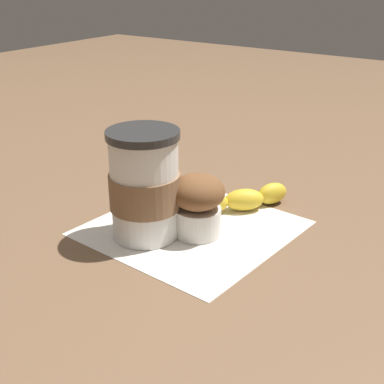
{
  "coord_description": "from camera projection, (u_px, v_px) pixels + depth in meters",
  "views": [
    {
      "loc": [
        -0.54,
        -0.38,
        0.34
      ],
      "look_at": [
        0.0,
        0.0,
        0.06
      ],
      "focal_mm": 50.0,
      "sensor_mm": 36.0,
      "label": 1
    }
  ],
  "objects": [
    {
      "name": "ground_plane",
      "position": [
        192.0,
        228.0,
        0.74
      ],
      "size": [
        3.0,
        3.0,
        0.0
      ],
      "primitive_type": "plane",
      "color": "brown"
    },
    {
      "name": "paper_napkin",
      "position": [
        192.0,
        228.0,
        0.74
      ],
      "size": [
        0.27,
        0.27,
        0.0
      ],
      "primitive_type": "cube",
      "rotation": [
        0.0,
        0.0,
        -0.07
      ],
      "color": "white",
      "rests_on": "ground_plane"
    },
    {
      "name": "coffee_cup",
      "position": [
        145.0,
        186.0,
        0.7
      ],
      "size": [
        0.09,
        0.09,
        0.15
      ],
      "color": "white",
      "rests_on": "paper_napkin"
    },
    {
      "name": "muffin",
      "position": [
        198.0,
        203.0,
        0.71
      ],
      "size": [
        0.07,
        0.07,
        0.09
      ],
      "color": "white",
      "rests_on": "paper_napkin"
    },
    {
      "name": "banana",
      "position": [
        243.0,
        198.0,
        0.79
      ],
      "size": [
        0.13,
        0.11,
        0.03
      ],
      "color": "gold",
      "rests_on": "paper_napkin"
    }
  ]
}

